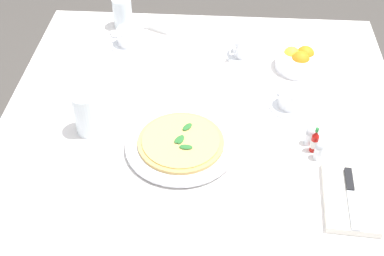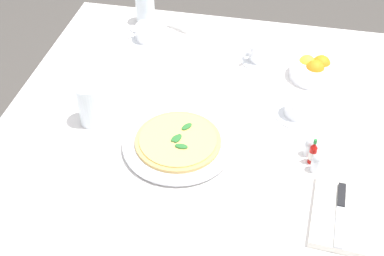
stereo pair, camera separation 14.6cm
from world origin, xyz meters
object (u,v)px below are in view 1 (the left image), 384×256
object	(u,v)px
coffee_cup_near_right	(128,38)
coffee_cup_right_edge	(291,99)
water_glass_near_left	(87,115)
hot_sauce_bottle	(315,142)
water_glass_far_right	(123,15)
napkin_folded	(350,198)
pepper_shaker	(309,137)
dinner_knife	(351,195)
pizza	(181,141)
citrus_bowl	(299,60)
coffee_cup_far_left	(244,48)
menu_card	(157,24)
pizza_plate	(181,145)
salt_shaker	(319,151)

from	to	relation	value
coffee_cup_near_right	coffee_cup_right_edge	bearing A→B (deg)	61.03
water_glass_near_left	hot_sauce_bottle	size ratio (longest dim) A/B	1.55
water_glass_far_right	napkin_folded	world-z (taller)	water_glass_far_right
coffee_cup_right_edge	pepper_shaker	xyz separation A→B (m)	(0.16, 0.04, -0.00)
coffee_cup_near_right	dinner_knife	xyz separation A→B (m)	(0.66, 0.66, -0.01)
pizza	citrus_bowl	distance (m)	0.54
coffee_cup_far_left	dinner_knife	distance (m)	0.68
coffee_cup_near_right	menu_card	xyz separation A→B (m)	(-0.10, 0.09, 0.00)
pizza_plate	citrus_bowl	distance (m)	0.54
citrus_bowl	salt_shaker	xyz separation A→B (m)	(0.42, 0.02, -0.00)
pizza	pepper_shaker	bearing A→B (deg)	96.87
coffee_cup_right_edge	water_glass_far_right	size ratio (longest dim) A/B	1.17
napkin_folded	pizza	bearing A→B (deg)	-106.14
coffee_cup_right_edge	menu_card	bearing A→B (deg)	-131.34
pizza_plate	napkin_folded	world-z (taller)	napkin_folded
pizza	pepper_shaker	size ratio (longest dim) A/B	4.25
napkin_folded	citrus_bowl	distance (m)	0.57
napkin_folded	citrus_bowl	bearing A→B (deg)	-168.18
water_glass_far_right	coffee_cup_near_right	bearing A→B (deg)	17.25
pizza	menu_card	size ratio (longest dim) A/B	2.91
citrus_bowl	hot_sauce_bottle	world-z (taller)	hot_sauce_bottle
water_glass_far_right	citrus_bowl	size ratio (longest dim) A/B	0.74
water_glass_near_left	salt_shaker	xyz separation A→B (m)	(0.07, 0.64, -0.03)
dinner_knife	pepper_shaker	world-z (taller)	pepper_shaker
citrus_bowl	dinner_knife	bearing A→B (deg)	8.08
salt_shaker	menu_card	distance (m)	0.80
napkin_folded	pepper_shaker	distance (m)	0.22
coffee_cup_far_left	coffee_cup_right_edge	bearing A→B (deg)	28.09
napkin_folded	dinner_knife	xyz separation A→B (m)	(0.00, -0.00, 0.01)
coffee_cup_right_edge	coffee_cup_near_right	size ratio (longest dim) A/B	0.98
water_glass_near_left	napkin_folded	distance (m)	0.74
coffee_cup_far_left	hot_sauce_bottle	world-z (taller)	hot_sauce_bottle
coffee_cup_far_left	pizza	bearing A→B (deg)	-20.86
coffee_cup_far_left	dinner_knife	size ratio (longest dim) A/B	0.66
citrus_bowl	salt_shaker	bearing A→B (deg)	2.42
pepper_shaker	coffee_cup_far_left	bearing A→B (deg)	-156.99
pizza_plate	citrus_bowl	world-z (taller)	citrus_bowl
coffee_cup_far_left	hot_sauce_bottle	bearing A→B (deg)	22.80
dinner_knife	pepper_shaker	distance (m)	0.22
coffee_cup_right_edge	citrus_bowl	world-z (taller)	citrus_bowl
pizza	pizza_plate	bearing A→B (deg)	-57.18
coffee_cup_right_edge	pepper_shaker	world-z (taller)	coffee_cup_right_edge
water_glass_far_right	dinner_knife	xyz separation A→B (m)	(0.79, 0.70, -0.02)
pizza	hot_sauce_bottle	xyz separation A→B (m)	(-0.01, 0.36, 0.01)
pizza	coffee_cup_far_left	xyz separation A→B (m)	(-0.46, 0.18, 0.01)
pizza	napkin_folded	xyz separation A→B (m)	(0.16, 0.44, -0.01)
coffee_cup_near_right	coffee_cup_far_left	xyz separation A→B (m)	(0.04, 0.40, 0.00)
pizza_plate	salt_shaker	xyz separation A→B (m)	(0.01, 0.37, 0.01)
citrus_bowl	salt_shaker	world-z (taller)	citrus_bowl
water_glass_far_right	napkin_folded	bearing A→B (deg)	41.90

